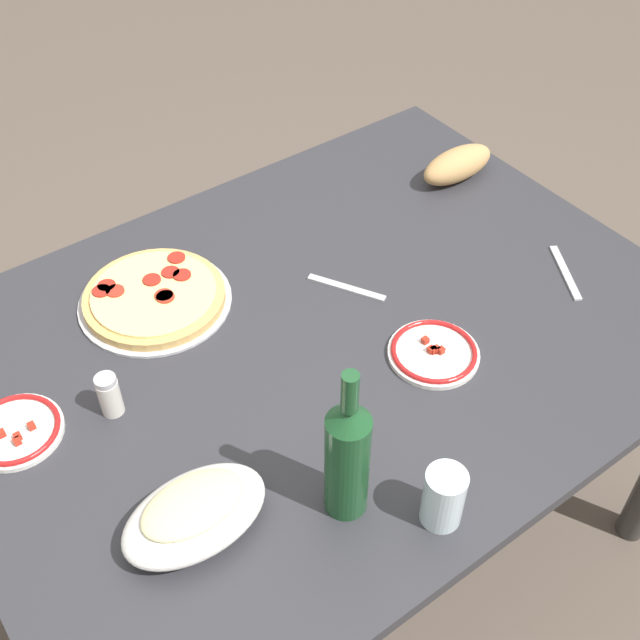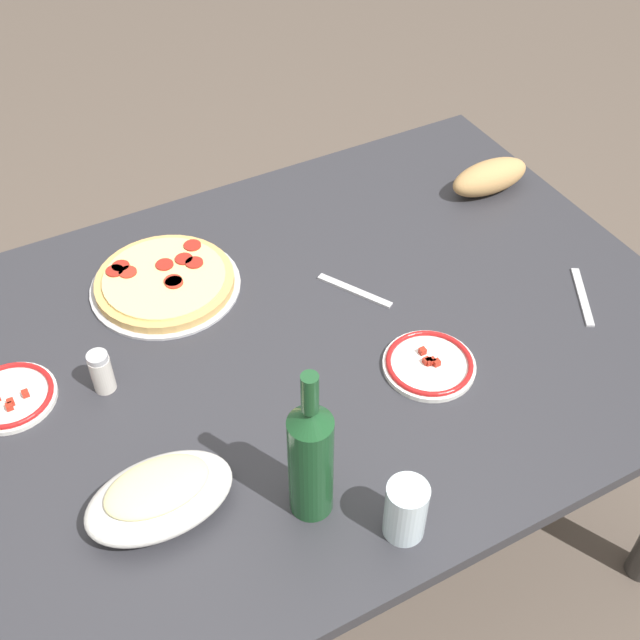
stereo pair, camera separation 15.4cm
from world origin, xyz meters
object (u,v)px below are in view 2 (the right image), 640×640
at_px(pepperoni_pizza, 165,282).
at_px(wine_bottle, 311,458).
at_px(side_plate_far, 429,364).
at_px(bread_loaf, 490,177).
at_px(water_glass, 406,510).
at_px(spice_shaker, 101,372).
at_px(dining_table, 320,366).
at_px(side_plate_near, 10,396).
at_px(baked_pasta_dish, 159,495).

relative_size(pepperoni_pizza, wine_bottle, 0.99).
distance_m(side_plate_far, bread_loaf, 0.59).
height_order(water_glass, spice_shaker, water_glass).
bearing_deg(dining_table, bread_loaf, -158.58).
bearing_deg(side_plate_near, water_glass, 130.97).
bearing_deg(side_plate_far, water_glass, 49.71).
distance_m(pepperoni_pizza, spice_shaker, 0.28).
bearing_deg(pepperoni_pizza, wine_bottle, 92.44).
bearing_deg(dining_table, side_plate_far, 126.83).
xyz_separation_m(pepperoni_pizza, baked_pasta_dish, (0.19, 0.50, 0.03)).
relative_size(water_glass, spice_shaker, 1.27).
height_order(pepperoni_pizza, baked_pasta_dish, baked_pasta_dish).
distance_m(pepperoni_pizza, wine_bottle, 0.61).
height_order(baked_pasta_dish, water_glass, water_glass).
bearing_deg(spice_shaker, side_plate_far, 156.60).
bearing_deg(baked_pasta_dish, spice_shaker, -89.46).
relative_size(baked_pasta_dish, spice_shaker, 2.76).
distance_m(dining_table, side_plate_far, 0.25).
bearing_deg(spice_shaker, side_plate_near, -18.28).
distance_m(pepperoni_pizza, bread_loaf, 0.79).
relative_size(baked_pasta_dish, wine_bottle, 0.77).
xyz_separation_m(wine_bottle, spice_shaker, (0.22, -0.39, -0.08)).
bearing_deg(bread_loaf, dining_table, 21.42).
height_order(wine_bottle, spice_shaker, wine_bottle).
distance_m(pepperoni_pizza, baked_pasta_dish, 0.53).
height_order(dining_table, side_plate_near, side_plate_near).
xyz_separation_m(dining_table, pepperoni_pizza, (0.22, -0.26, 0.12)).
height_order(dining_table, baked_pasta_dish, baked_pasta_dish).
bearing_deg(side_plate_far, baked_pasta_dish, 5.63).
relative_size(baked_pasta_dish, water_glass, 2.17).
bearing_deg(spice_shaker, bread_loaf, -170.40).
bearing_deg(spice_shaker, baked_pasta_dish, 90.54).
xyz_separation_m(bread_loaf, spice_shaker, (0.98, 0.17, 0.00)).
relative_size(dining_table, side_plate_near, 8.66).
xyz_separation_m(wine_bottle, water_glass, (-0.11, 0.11, -0.07)).
distance_m(baked_pasta_dish, side_plate_far, 0.55).
relative_size(wine_bottle, spice_shaker, 3.57).
bearing_deg(wine_bottle, bread_loaf, -143.80).
height_order(water_glass, side_plate_far, water_glass).
xyz_separation_m(dining_table, side_plate_far, (-0.13, 0.18, 0.11)).
distance_m(dining_table, spice_shaker, 0.44).
distance_m(dining_table, wine_bottle, 0.45).
height_order(dining_table, spice_shaker, spice_shaker).
distance_m(water_glass, side_plate_near, 0.74).
height_order(side_plate_far, spice_shaker, spice_shaker).
distance_m(pepperoni_pizza, side_plate_near, 0.38).
relative_size(water_glass, bread_loaf, 0.55).
bearing_deg(water_glass, side_plate_far, -130.29).
bearing_deg(side_plate_near, wine_bottle, 130.13).
distance_m(baked_pasta_dish, spice_shaker, 0.29).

